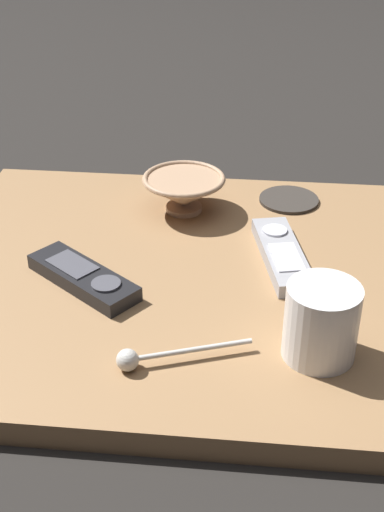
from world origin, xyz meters
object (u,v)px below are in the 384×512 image
object	(u,v)px
cereal_bowl	(182,191)
teaspoon	(143,358)
tv_remote_near	(83,277)
tv_remote_far	(282,254)
drink_coaster	(289,200)
coffee_mug	(321,322)

from	to	relation	value
cereal_bowl	teaspoon	bearing A→B (deg)	89.94
tv_remote_near	teaspoon	bearing A→B (deg)	124.16
tv_remote_far	drink_coaster	world-z (taller)	tv_remote_far
coffee_mug	cereal_bowl	bearing A→B (deg)	-59.73
coffee_mug	tv_remote_far	xyz separation A→B (m)	(0.04, -0.19, -0.03)
teaspoon	tv_remote_far	world-z (taller)	teaspoon
teaspoon	tv_remote_near	distance (m)	0.18
tv_remote_far	coffee_mug	bearing A→B (deg)	101.31
tv_remote_far	drink_coaster	distance (m)	0.18
cereal_bowl	drink_coaster	size ratio (longest dim) A/B	1.35
teaspoon	cereal_bowl	bearing A→B (deg)	-90.06
tv_remote_far	tv_remote_near	bearing A→B (deg)	18.09
cereal_bowl	tv_remote_near	distance (m)	0.24
coffee_mug	drink_coaster	world-z (taller)	coffee_mug
teaspoon	tv_remote_near	bearing A→B (deg)	-55.84
tv_remote_far	drink_coaster	size ratio (longest dim) A/B	1.97
cereal_bowl	tv_remote_far	distance (m)	0.20
teaspoon	tv_remote_far	distance (m)	0.28
coffee_mug	tv_remote_near	world-z (taller)	coffee_mug
teaspoon	drink_coaster	bearing A→B (deg)	-111.58
cereal_bowl	tv_remote_near	world-z (taller)	cereal_bowl
tv_remote_near	tv_remote_far	distance (m)	0.27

